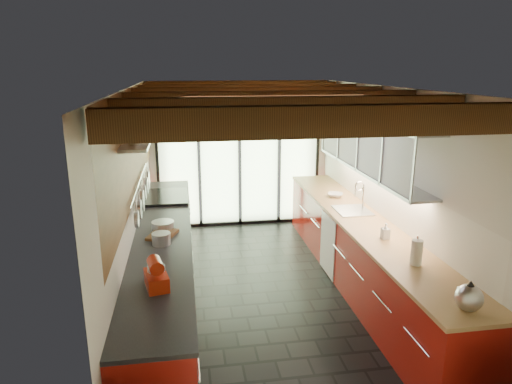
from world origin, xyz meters
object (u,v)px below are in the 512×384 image
paper_towel (417,253)px  soap_bottle (385,231)px  kettle (469,296)px  stand_mixer (156,275)px  bowl (335,195)px

paper_towel → soap_bottle: (0.00, 0.72, -0.04)m
kettle → soap_bottle: 1.59m
stand_mixer → kettle: (2.54, -0.80, 0.00)m
kettle → stand_mixer: bearing=162.5°
soap_bottle → bowl: (0.00, 1.77, -0.07)m
stand_mixer → kettle: bearing=-17.5°
kettle → bowl: (0.00, 3.37, -0.09)m
kettle → bowl: size_ratio=1.28×
paper_towel → soap_bottle: bearing=90.0°
paper_towel → soap_bottle: 0.72m
kettle → soap_bottle: (0.00, 1.59, -0.02)m
stand_mixer → soap_bottle: 2.66m
soap_bottle → bowl: bearing=90.0°
paper_towel → soap_bottle: size_ratio=1.65×
stand_mixer → kettle: size_ratio=1.21×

